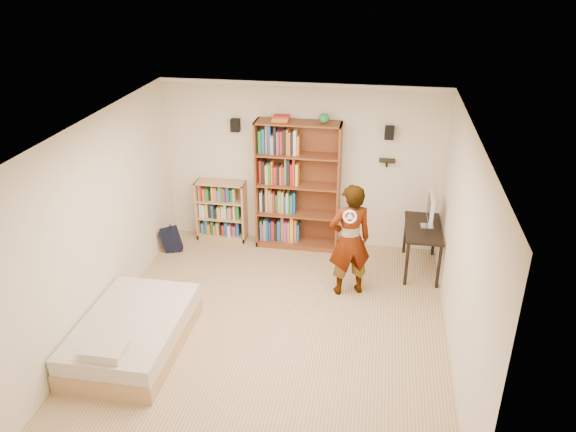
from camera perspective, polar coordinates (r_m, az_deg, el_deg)
name	(u,v)px	position (r m, az deg, el deg)	size (l,w,h in m)	color
ground	(273,327)	(7.55, -1.50, -11.17)	(4.50, 5.00, 0.01)	tan
room_shell	(272,205)	(6.66, -1.67, 1.10)	(4.52, 5.02, 2.71)	silver
crown_molding	(271,131)	(6.34, -1.78, 8.60)	(4.50, 5.00, 0.06)	white
speaker_left	(235,125)	(9.00, -5.37, 9.16)	(0.14, 0.12, 0.20)	black
speaker_right	(389,133)	(8.72, 10.25, 8.33)	(0.14, 0.12, 0.20)	black
wall_shelf	(387,161)	(8.86, 10.03, 5.57)	(0.25, 0.16, 0.03)	black
tall_bookshelf	(298,186)	(9.02, 1.00, 3.02)	(1.34, 0.39, 2.13)	brown
low_bookshelf	(221,211)	(9.54, -6.77, 0.56)	(0.83, 0.31, 1.04)	tan
computer_desk	(421,248)	(8.85, 13.38, -3.20)	(0.54, 1.07, 0.73)	black
imac	(429,211)	(8.60, 14.12, 0.51)	(0.10, 0.52, 0.52)	silver
daybed	(133,329)	(7.31, -15.52, -11.03)	(1.20, 1.84, 0.54)	beige
person	(350,240)	(7.87, 6.29, -2.49)	(0.61, 0.40, 1.68)	black
wii_wheel	(350,217)	(7.36, 6.31, -0.08)	(0.19, 0.19, 0.03)	silver
navy_bag	(171,239)	(9.39, -11.78, -2.33)	(0.32, 0.20, 0.43)	black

